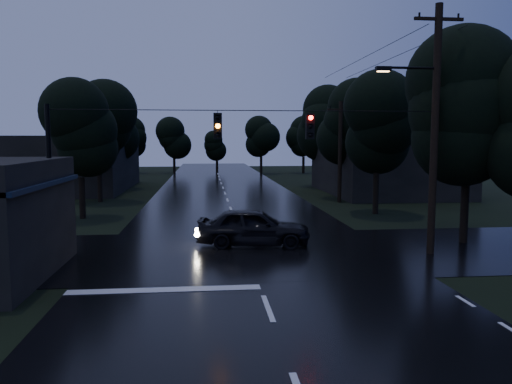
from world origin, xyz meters
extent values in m
cube|color=black|center=(0.00, 30.00, 0.00)|extent=(12.00, 120.00, 0.02)
cube|color=black|center=(0.00, 12.00, 0.00)|extent=(60.00, 9.00, 0.02)
cube|color=black|center=(-7.00, 9.00, 3.20)|extent=(0.30, 7.00, 0.15)
cylinder|color=black|center=(-7.20, 6.00, 1.50)|extent=(0.10, 0.10, 3.00)
cylinder|color=black|center=(-7.20, 12.00, 1.50)|extent=(0.10, 0.10, 3.00)
cube|color=#FECA65|center=(-7.05, 7.50, 2.50)|extent=(0.06, 1.60, 0.50)
cube|color=#FECA65|center=(-7.05, 10.20, 2.50)|extent=(0.06, 1.20, 0.50)
cube|color=black|center=(14.00, 34.00, 2.20)|extent=(10.00, 14.00, 4.40)
cube|color=black|center=(-14.00, 40.00, 2.50)|extent=(10.00, 16.00, 5.00)
cylinder|color=black|center=(7.50, 11.00, 5.00)|extent=(0.30, 0.30, 10.00)
cube|color=black|center=(7.50, 11.00, 9.40)|extent=(2.00, 0.12, 0.12)
cylinder|color=black|center=(6.40, 11.00, 7.50)|extent=(2.20, 0.10, 0.10)
cube|color=black|center=(5.30, 11.00, 7.45)|extent=(0.60, 0.25, 0.18)
cube|color=#FFB266|center=(5.30, 11.00, 7.35)|extent=(0.45, 0.18, 0.03)
cylinder|color=black|center=(8.30, 28.00, 3.75)|extent=(0.30, 0.30, 7.50)
cube|color=black|center=(8.30, 28.00, 6.90)|extent=(2.00, 0.12, 0.12)
cylinder|color=black|center=(-7.50, 11.00, 3.00)|extent=(0.18, 0.18, 6.00)
cylinder|color=black|center=(0.00, 11.00, 5.80)|extent=(15.00, 0.03, 0.03)
cube|color=black|center=(-1.20, 11.00, 5.20)|extent=(0.32, 0.25, 1.00)
sphere|color=orange|center=(-1.20, 10.85, 5.20)|extent=(0.18, 0.18, 0.18)
cube|color=black|center=(2.40, 11.00, 5.20)|extent=(0.32, 0.25, 1.00)
sphere|color=#FF0C07|center=(2.40, 10.85, 5.20)|extent=(0.18, 0.18, 0.18)
cylinder|color=black|center=(10.00, 13.00, 1.40)|extent=(0.36, 0.36, 2.80)
sphere|color=black|center=(10.00, 13.00, 4.80)|extent=(4.48, 4.48, 4.48)
sphere|color=black|center=(10.00, 13.00, 6.00)|extent=(4.48, 4.48, 4.48)
sphere|color=black|center=(10.00, 13.00, 7.20)|extent=(4.48, 4.48, 4.48)
cylinder|color=black|center=(-9.00, 22.00, 1.22)|extent=(0.36, 0.36, 2.45)
sphere|color=black|center=(-9.00, 22.00, 4.20)|extent=(3.92, 3.92, 3.92)
sphere|color=black|center=(-9.00, 22.00, 5.25)|extent=(3.92, 3.92, 3.92)
sphere|color=black|center=(-9.00, 22.00, 6.30)|extent=(3.92, 3.92, 3.92)
cylinder|color=black|center=(-9.60, 30.00, 1.31)|extent=(0.36, 0.36, 2.62)
sphere|color=black|center=(-9.60, 30.00, 4.50)|extent=(4.20, 4.20, 4.20)
sphere|color=black|center=(-9.60, 30.00, 5.62)|extent=(4.20, 4.20, 4.20)
sphere|color=black|center=(-9.60, 30.00, 6.75)|extent=(4.20, 4.20, 4.20)
cylinder|color=black|center=(-10.20, 40.00, 1.40)|extent=(0.36, 0.36, 2.80)
sphere|color=black|center=(-10.20, 40.00, 4.80)|extent=(4.48, 4.48, 4.48)
sphere|color=black|center=(-10.20, 40.00, 6.00)|extent=(4.48, 4.48, 4.48)
sphere|color=black|center=(-10.20, 40.00, 7.20)|extent=(4.48, 4.48, 4.48)
cylinder|color=black|center=(9.00, 22.00, 1.31)|extent=(0.36, 0.36, 2.62)
sphere|color=black|center=(9.00, 22.00, 4.50)|extent=(4.20, 4.20, 4.20)
sphere|color=black|center=(9.00, 22.00, 5.62)|extent=(4.20, 4.20, 4.20)
sphere|color=black|center=(9.00, 22.00, 6.75)|extent=(4.20, 4.20, 4.20)
cylinder|color=black|center=(9.60, 30.00, 1.40)|extent=(0.36, 0.36, 2.80)
sphere|color=black|center=(9.60, 30.00, 4.80)|extent=(4.48, 4.48, 4.48)
sphere|color=black|center=(9.60, 30.00, 6.00)|extent=(4.48, 4.48, 4.48)
sphere|color=black|center=(9.60, 30.00, 7.20)|extent=(4.48, 4.48, 4.48)
cylinder|color=black|center=(10.20, 40.00, 1.49)|extent=(0.36, 0.36, 2.97)
sphere|color=black|center=(10.20, 40.00, 5.10)|extent=(4.76, 4.76, 4.76)
sphere|color=black|center=(10.20, 40.00, 6.38)|extent=(4.76, 4.76, 4.76)
sphere|color=black|center=(10.20, 40.00, 7.65)|extent=(4.76, 4.76, 4.76)
imported|color=black|center=(0.41, 13.32, 0.85)|extent=(5.17, 2.58, 1.69)
camera|label=1|loc=(-1.69, -8.33, 4.68)|focal=35.00mm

